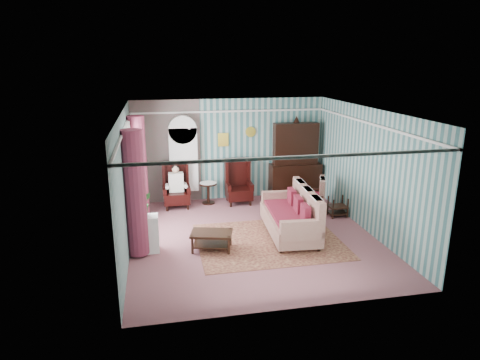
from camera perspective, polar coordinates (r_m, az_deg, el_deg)
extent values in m
plane|color=#8D5257|center=(9.96, 1.73, -7.61)|extent=(6.00, 6.00, 0.00)
cube|color=#396767|center=(12.34, -1.35, 4.08)|extent=(5.50, 0.02, 2.90)
cube|color=#396767|center=(6.74, 7.59, -6.18)|extent=(5.50, 0.02, 2.90)
cube|color=#396767|center=(9.27, -15.00, -0.44)|extent=(0.02, 6.00, 2.90)
cube|color=#396767|center=(10.43, 16.68, 1.22)|extent=(0.02, 6.00, 2.90)
cube|color=silver|center=(9.20, 1.88, 9.20)|extent=(5.50, 6.00, 0.02)
cube|color=#834253|center=(12.16, -9.74, 3.67)|extent=(1.90, 0.01, 2.90)
cube|color=silver|center=(9.25, 1.86, 7.05)|extent=(5.50, 6.00, 0.05)
cube|color=white|center=(9.82, -14.67, 1.09)|extent=(0.04, 1.50, 1.90)
cylinder|color=brown|center=(8.86, -13.82, -1.79)|extent=(0.44, 0.44, 2.60)
cylinder|color=brown|center=(10.88, -13.43, 1.50)|extent=(0.44, 0.44, 2.60)
cube|color=gold|center=(12.22, -2.26, 5.39)|extent=(0.30, 0.03, 0.38)
cube|color=silver|center=(12.10, -7.52, 2.11)|extent=(0.80, 0.28, 2.24)
cube|color=black|center=(12.59, 7.44, 2.93)|extent=(1.50, 0.56, 2.36)
cube|color=black|center=(11.84, -8.51, -0.72)|extent=(0.76, 0.80, 1.25)
cube|color=black|center=(12.04, -0.17, -0.26)|extent=(0.76, 0.80, 1.25)
cylinder|color=black|center=(12.15, -4.24, -1.76)|extent=(0.50, 0.50, 0.60)
cube|color=black|center=(11.42, 12.90, -3.45)|extent=(0.45, 0.38, 0.54)
cube|color=white|center=(9.31, -12.48, -7.05)|extent=(0.55, 0.35, 0.80)
cube|color=#43161C|center=(9.76, 3.86, -8.11)|extent=(3.20, 2.60, 0.01)
cube|color=beige|center=(9.96, 6.64, -4.25)|extent=(1.13, 2.29, 1.12)
cube|color=beige|center=(11.57, 9.40, -2.03)|extent=(1.09, 1.03, 0.91)
cube|color=black|center=(9.28, -3.80, -8.11)|extent=(0.98, 0.75, 0.40)
imported|color=#1F4E18|center=(9.02, -13.05, -3.67)|extent=(0.44, 0.40, 0.42)
imported|color=#1A4816|center=(9.20, -12.60, -3.07)|extent=(0.32, 0.29, 0.49)
imported|color=#1A4C18|center=(9.21, -13.28, -3.46)|extent=(0.25, 0.25, 0.37)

